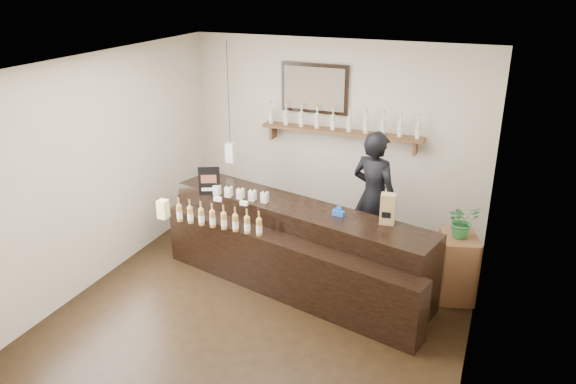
# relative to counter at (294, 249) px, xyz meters

# --- Properties ---
(ground) EXTENTS (5.00, 5.00, 0.00)m
(ground) POSITION_rel_counter_xyz_m (-0.08, -0.57, -0.47)
(ground) COLOR black
(ground) RESTS_ON ground
(room_shell) EXTENTS (5.00, 5.00, 5.00)m
(room_shell) POSITION_rel_counter_xyz_m (-0.08, -0.57, 1.24)
(room_shell) COLOR beige
(room_shell) RESTS_ON ground
(back_wall_decor) EXTENTS (2.66, 0.96, 1.69)m
(back_wall_decor) POSITION_rel_counter_xyz_m (-0.24, 1.81, 1.29)
(back_wall_decor) COLOR brown
(back_wall_decor) RESTS_ON ground
(counter) EXTENTS (3.59, 1.79, 1.16)m
(counter) POSITION_rel_counter_xyz_m (0.00, 0.00, 0.00)
(counter) COLOR black
(counter) RESTS_ON ground
(promo_sign) EXTENTS (0.25, 0.14, 0.38)m
(promo_sign) POSITION_rel_counter_xyz_m (-1.18, 0.05, 0.71)
(promo_sign) COLOR black
(promo_sign) RESTS_ON counter
(paper_bag) EXTENTS (0.18, 0.14, 0.36)m
(paper_bag) POSITION_rel_counter_xyz_m (1.13, 0.04, 0.71)
(paper_bag) COLOR olive
(paper_bag) RESTS_ON counter
(tape_dispenser) EXTENTS (0.15, 0.07, 0.12)m
(tape_dispenser) POSITION_rel_counter_xyz_m (0.55, 0.04, 0.57)
(tape_dispenser) COLOR #1950B2
(tape_dispenser) RESTS_ON counter
(side_cabinet) EXTENTS (0.54, 0.64, 0.80)m
(side_cabinet) POSITION_rel_counter_xyz_m (1.92, 0.42, -0.07)
(side_cabinet) COLOR brown
(side_cabinet) RESTS_ON ground
(potted_plant) EXTENTS (0.47, 0.46, 0.40)m
(potted_plant) POSITION_rel_counter_xyz_m (1.92, 0.42, 0.53)
(potted_plant) COLOR #296733
(potted_plant) RESTS_ON side_cabinet
(shopkeeper) EXTENTS (0.86, 0.71, 2.04)m
(shopkeeper) POSITION_rel_counter_xyz_m (0.75, 0.98, 0.55)
(shopkeeper) COLOR black
(shopkeeper) RESTS_ON ground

